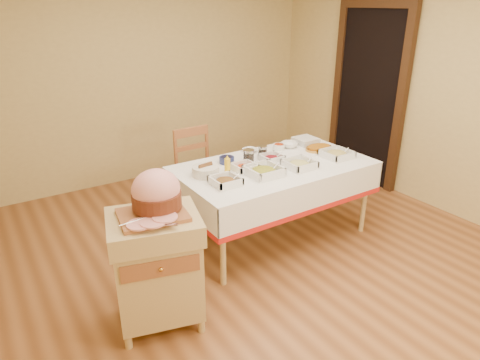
# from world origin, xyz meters

# --- Properties ---
(room_shell) EXTENTS (5.00, 5.00, 5.00)m
(room_shell) POSITION_xyz_m (0.00, 0.00, 1.30)
(room_shell) COLOR brown
(room_shell) RESTS_ON ground
(doorway) EXTENTS (0.09, 1.10, 2.20)m
(doorway) POSITION_xyz_m (2.20, 0.90, 1.11)
(doorway) COLOR black
(doorway) RESTS_ON ground
(dining_table) EXTENTS (1.82, 1.02, 0.76)m
(dining_table) POSITION_xyz_m (0.30, 0.30, 0.60)
(dining_table) COLOR tan
(dining_table) RESTS_ON ground
(butcher_cart) EXTENTS (0.72, 0.64, 0.86)m
(butcher_cart) POSITION_xyz_m (-1.13, -0.25, 0.49)
(butcher_cart) COLOR tan
(butcher_cart) RESTS_ON ground
(dining_chair) EXTENTS (0.44, 0.42, 0.97)m
(dining_chair) POSITION_xyz_m (-0.10, 1.06, 0.50)
(dining_chair) COLOR #9B5B32
(dining_chair) RESTS_ON ground
(ham_on_board) EXTENTS (0.46, 0.44, 0.31)m
(ham_on_board) POSITION_xyz_m (-1.08, -0.21, 0.99)
(ham_on_board) COLOR #9B5B32
(ham_on_board) RESTS_ON butcher_cart
(serving_dish_a) EXTENTS (0.23, 0.23, 0.10)m
(serving_dish_a) POSITION_xyz_m (-0.33, 0.14, 0.79)
(serving_dish_a) COLOR silver
(serving_dish_a) RESTS_ON dining_table
(serving_dish_b) EXTENTS (0.29, 0.29, 0.12)m
(serving_dish_b) POSITION_xyz_m (0.06, 0.14, 0.80)
(serving_dish_b) COLOR silver
(serving_dish_b) RESTS_ON dining_table
(serving_dish_c) EXTENTS (0.25, 0.25, 0.10)m
(serving_dish_c) POSITION_xyz_m (0.44, 0.11, 0.79)
(serving_dish_c) COLOR silver
(serving_dish_c) RESTS_ON dining_table
(serving_dish_d) EXTENTS (0.27, 0.27, 0.10)m
(serving_dish_d) POSITION_xyz_m (0.93, 0.13, 0.79)
(serving_dish_d) COLOR silver
(serving_dish_d) RESTS_ON dining_table
(serving_dish_e) EXTENTS (0.21, 0.20, 0.09)m
(serving_dish_e) POSITION_xyz_m (-0.02, 0.33, 0.79)
(serving_dish_e) COLOR silver
(serving_dish_e) RESTS_ON dining_table
(serving_dish_f) EXTENTS (0.20, 0.19, 0.09)m
(serving_dish_f) POSITION_xyz_m (0.34, 0.39, 0.79)
(serving_dish_f) COLOR silver
(serving_dish_f) RESTS_ON dining_table
(small_bowl_left) EXTENTS (0.11, 0.11, 0.05)m
(small_bowl_left) POSITION_xyz_m (-0.33, 0.55, 0.79)
(small_bowl_left) COLOR silver
(small_bowl_left) RESTS_ON dining_table
(small_bowl_mid) EXTENTS (0.14, 0.14, 0.06)m
(small_bowl_mid) POSITION_xyz_m (-0.05, 0.58, 0.79)
(small_bowl_mid) COLOR navy
(small_bowl_mid) RESTS_ON dining_table
(small_bowl_right) EXTENTS (0.12, 0.12, 0.06)m
(small_bowl_right) POSITION_xyz_m (0.60, 0.62, 0.79)
(small_bowl_right) COLOR silver
(small_bowl_right) RESTS_ON dining_table
(bowl_white_imported) EXTENTS (0.16, 0.16, 0.04)m
(bowl_white_imported) POSITION_xyz_m (0.31, 0.72, 0.78)
(bowl_white_imported) COLOR silver
(bowl_white_imported) RESTS_ON dining_table
(bowl_small_imported) EXTENTS (0.21, 0.21, 0.05)m
(bowl_small_imported) POSITION_xyz_m (0.74, 0.62, 0.79)
(bowl_small_imported) COLOR silver
(bowl_small_imported) RESTS_ON dining_table
(preserve_jar_left) EXTENTS (0.11, 0.11, 0.14)m
(preserve_jar_left) POSITION_xyz_m (0.11, 0.45, 0.82)
(preserve_jar_left) COLOR silver
(preserve_jar_left) RESTS_ON dining_table
(preserve_jar_right) EXTENTS (0.09, 0.09, 0.12)m
(preserve_jar_right) POSITION_xyz_m (0.33, 0.52, 0.81)
(preserve_jar_right) COLOR silver
(preserve_jar_right) RESTS_ON dining_table
(mustard_bottle) EXTENTS (0.05, 0.05, 0.16)m
(mustard_bottle) POSITION_xyz_m (-0.18, 0.36, 0.83)
(mustard_bottle) COLOR yellow
(mustard_bottle) RESTS_ON dining_table
(bread_basket) EXTENTS (0.24, 0.24, 0.10)m
(bread_basket) POSITION_xyz_m (-0.37, 0.41, 0.80)
(bread_basket) COLOR silver
(bread_basket) RESTS_ON dining_table
(plate_stack) EXTENTS (0.22, 0.22, 0.07)m
(plate_stack) POSITION_xyz_m (0.96, 0.62, 0.79)
(plate_stack) COLOR silver
(plate_stack) RESTS_ON dining_table
(brass_platter) EXTENTS (0.31, 0.22, 0.04)m
(brass_platter) POSITION_xyz_m (0.94, 0.39, 0.78)
(brass_platter) COLOR #B68333
(brass_platter) RESTS_ON dining_table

